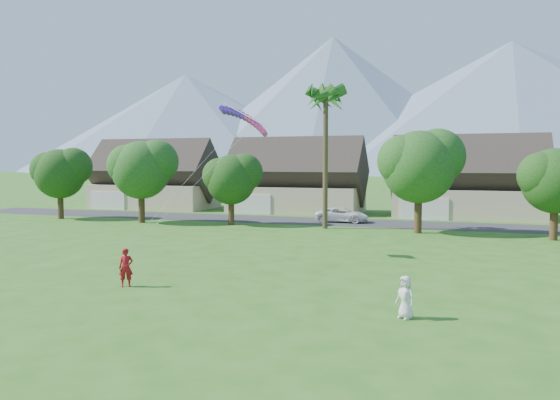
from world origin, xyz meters
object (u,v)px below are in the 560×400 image
at_px(parked_car, 342,215).
at_px(parafoil_kite, 246,117).
at_px(kite_flyer, 126,268).
at_px(watcher, 405,297).

relative_size(parked_car, parafoil_kite, 1.55).
distance_m(kite_flyer, parafoil_kite, 12.64).
xyz_separation_m(kite_flyer, parked_car, (3.87, 30.38, -0.20)).
bearing_deg(parked_car, watcher, -164.65).
relative_size(kite_flyer, watcher, 1.12).
distance_m(parked_car, parafoil_kite, 22.13).
relative_size(kite_flyer, parafoil_kite, 0.55).
xyz_separation_m(parked_car, parafoil_kite, (-1.74, -20.59, 7.91)).
bearing_deg(parafoil_kite, watcher, -52.04).
bearing_deg(parafoil_kite, kite_flyer, -109.13).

